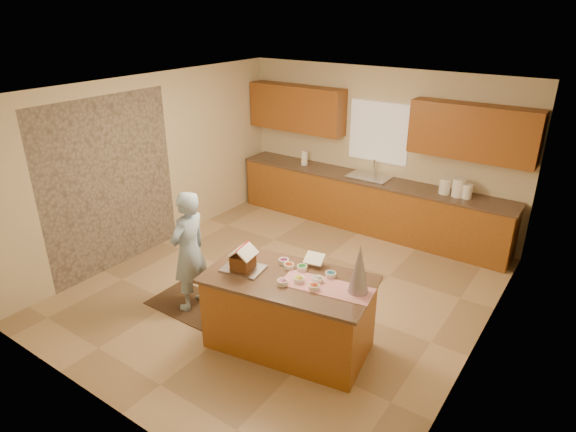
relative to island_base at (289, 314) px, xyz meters
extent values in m
plane|color=tan|center=(-0.73, 0.99, -0.43)|extent=(5.50, 5.50, 0.00)
plane|color=silver|center=(-0.73, 0.99, 2.27)|extent=(5.50, 5.50, 0.00)
plane|color=beige|center=(-0.73, 3.74, 0.92)|extent=(5.50, 5.50, 0.00)
plane|color=beige|center=(-0.73, -1.76, 0.92)|extent=(5.50, 5.50, 0.00)
plane|color=beige|center=(-3.23, 0.99, 0.92)|extent=(5.50, 5.50, 0.00)
plane|color=beige|center=(1.77, 0.99, 0.92)|extent=(5.50, 5.50, 0.00)
plane|color=gray|center=(-3.21, 0.19, 0.82)|extent=(0.00, 2.50, 2.50)
cube|color=white|center=(-0.73, 3.71, 1.22)|extent=(1.05, 0.03, 1.00)
cube|color=brown|center=(-0.73, 3.44, 0.01)|extent=(4.80, 0.60, 0.88)
cube|color=brown|center=(-0.73, 3.44, 0.47)|extent=(4.85, 0.63, 0.04)
cube|color=brown|center=(-2.28, 3.56, 1.47)|extent=(1.85, 0.35, 0.80)
cube|color=brown|center=(0.82, 3.56, 1.47)|extent=(1.85, 0.35, 0.80)
cube|color=silver|center=(-0.73, 3.44, 0.46)|extent=(0.70, 0.45, 0.12)
cylinder|color=silver|center=(-0.73, 3.62, 0.63)|extent=(0.03, 0.03, 0.28)
cube|color=brown|center=(0.00, 0.00, 0.00)|extent=(1.88, 1.17, 0.86)
cube|color=brown|center=(0.00, 0.00, 0.45)|extent=(1.97, 1.26, 0.04)
cube|color=#AB0C27|center=(0.43, 0.07, 0.47)|extent=(1.02, 0.51, 0.01)
cube|color=silver|center=(-0.52, -0.14, 0.48)|extent=(0.50, 0.40, 0.02)
cube|color=white|center=(0.08, 0.39, 0.56)|extent=(0.24, 0.20, 0.09)
cone|color=#B8B7C4|center=(0.74, 0.18, 0.74)|extent=(0.25, 0.25, 0.54)
cube|color=black|center=(-1.53, -0.04, -0.42)|extent=(1.07, 0.70, 0.01)
imported|color=#8FACCB|center=(-1.48, -0.04, 0.37)|extent=(0.40, 0.59, 1.57)
cylinder|color=white|center=(0.55, 3.44, 0.61)|extent=(0.17, 0.17, 0.24)
cylinder|color=white|center=(0.76, 3.44, 0.63)|extent=(0.20, 0.20, 0.28)
cylinder|color=white|center=(0.89, 3.44, 0.60)|extent=(0.15, 0.15, 0.22)
cylinder|color=white|center=(-2.02, 3.44, 0.62)|extent=(0.12, 0.12, 0.26)
cube|color=brown|center=(-0.52, -0.14, 0.57)|extent=(0.25, 0.27, 0.16)
cube|color=white|center=(-0.58, -0.15, 0.70)|extent=(0.19, 0.29, 0.12)
cube|color=white|center=(-0.46, -0.13, 0.70)|extent=(0.19, 0.29, 0.12)
cylinder|color=red|center=(-0.52, -0.14, 0.76)|extent=(0.07, 0.27, 0.02)
cylinder|color=#DE5427|center=(0.35, -0.04, 0.50)|extent=(0.12, 0.12, 0.05)
cylinder|color=#D15124|center=(-0.12, 0.18, 0.50)|extent=(0.12, 0.12, 0.05)
cylinder|color=pink|center=(0.02, -0.15, 0.50)|extent=(0.12, 0.12, 0.05)
cylinder|color=#93316E|center=(-0.23, 0.23, 0.50)|extent=(0.12, 0.12, 0.05)
cylinder|color=teal|center=(0.36, 0.28, 0.50)|extent=(0.12, 0.12, 0.05)
cylinder|color=yellow|center=(0.14, -0.01, 0.50)|extent=(0.12, 0.12, 0.05)
cylinder|color=silver|center=(0.30, 0.11, 0.50)|extent=(0.12, 0.12, 0.05)
cylinder|color=green|center=(0.02, 0.23, 0.50)|extent=(0.12, 0.12, 0.05)
camera|label=1|loc=(2.61, -3.79, 3.20)|focal=30.64mm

